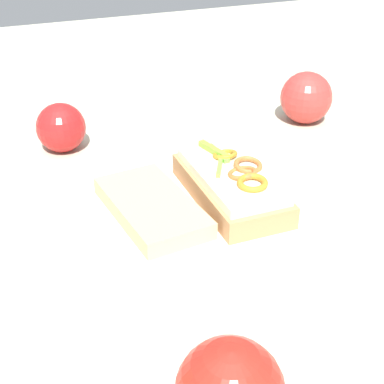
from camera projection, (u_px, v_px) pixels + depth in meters
The scene contains 6 objects.
ground_plane at pixel (192, 216), 0.69m from camera, with size 2.00×2.00×0.00m, color #B6B79C.
plate at pixel (192, 211), 0.69m from camera, with size 0.31×0.31×0.01m, color white.
sandwich at pixel (231, 184), 0.69m from camera, with size 0.09×0.18×0.05m.
bread_slice_side at pixel (152, 207), 0.66m from camera, with size 0.16×0.08×0.02m, color tan.
apple_0 at pixel (306, 98), 0.91m from camera, with size 0.08×0.08×0.08m, color red.
apple_3 at pixel (61, 128), 0.83m from camera, with size 0.07×0.07×0.07m, color red.
Camera 1 is at (-0.21, -0.54, 0.38)m, focal length 53.41 mm.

